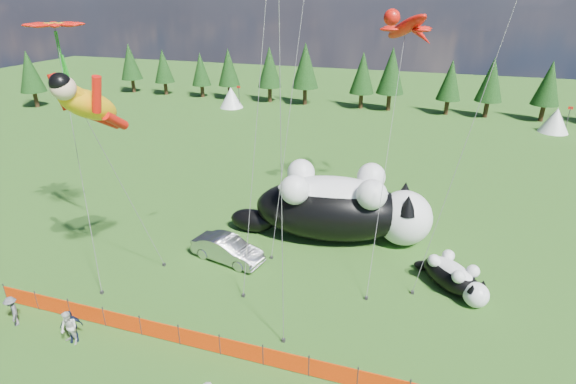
% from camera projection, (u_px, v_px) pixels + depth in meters
% --- Properties ---
extents(ground, '(160.00, 160.00, 0.00)m').
position_uv_depth(ground, '(229.00, 308.00, 22.55)').
color(ground, '#0F380A').
rests_on(ground, ground).
extents(safety_fence, '(22.06, 0.06, 1.10)m').
position_uv_depth(safety_fence, '(199.00, 340.00, 19.73)').
color(safety_fence, '#262626').
rests_on(safety_fence, ground).
extents(tree_line, '(90.00, 4.00, 8.00)m').
position_uv_depth(tree_line, '(369.00, 79.00, 60.12)').
color(tree_line, black).
rests_on(tree_line, ground).
extents(festival_tents, '(50.00, 3.20, 2.80)m').
position_uv_depth(festival_tents, '(453.00, 113.00, 53.73)').
color(festival_tents, white).
rests_on(festival_tents, ground).
extents(cat_large, '(12.91, 5.95, 4.68)m').
position_uv_depth(cat_large, '(340.00, 206.00, 28.23)').
color(cat_large, black).
rests_on(cat_large, ground).
extents(cat_small, '(3.85, 3.81, 1.74)m').
position_uv_depth(cat_small, '(454.00, 277.00, 23.61)').
color(cat_small, black).
rests_on(cat_small, ground).
extents(car, '(4.65, 2.45, 1.46)m').
position_uv_depth(car, '(227.00, 249.00, 26.34)').
color(car, '#B1B1B6').
rests_on(car, ground).
extents(spectator_b, '(0.90, 0.64, 1.69)m').
position_uv_depth(spectator_b, '(69.00, 328.00, 19.93)').
color(spectator_b, silver).
rests_on(spectator_b, ground).
extents(spectator_c, '(1.06, 0.94, 1.63)m').
position_uv_depth(spectator_c, '(71.00, 326.00, 20.11)').
color(spectator_c, '#151F3B').
rests_on(spectator_c, ground).
extents(spectator_d, '(1.10, 1.03, 1.55)m').
position_uv_depth(spectator_d, '(13.00, 311.00, 21.11)').
color(spectator_d, '#55555A').
rests_on(spectator_d, ground).
extents(superhero_kite, '(3.90, 4.42, 11.83)m').
position_uv_depth(superhero_kite, '(89.00, 105.00, 20.52)').
color(superhero_kite, '#F6AF0C').
rests_on(superhero_kite, ground).
extents(gecko_kite, '(5.94, 14.08, 16.34)m').
position_uv_depth(gecko_kite, '(406.00, 27.00, 27.31)').
color(gecko_kite, red).
rests_on(gecko_kite, ground).
extents(flower_kite, '(5.16, 5.64, 13.83)m').
position_uv_depth(flower_kite, '(55.00, 28.00, 22.61)').
color(flower_kite, red).
rests_on(flower_kite, ground).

